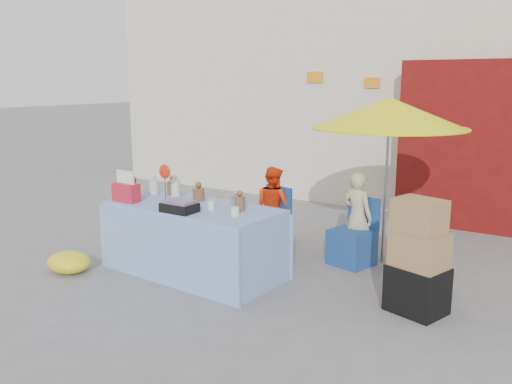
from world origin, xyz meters
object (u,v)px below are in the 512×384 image
Objects in this scene: vendor_orange at (273,207)px; vendor_beige at (357,217)px; chair_left at (268,230)px; chair_right at (352,245)px; market_table at (193,238)px; umbrella at (389,114)px; box_stack at (418,261)px.

vendor_orange is 1.25m from vendor_beige.
vendor_orange is 0.96× the size of vendor_beige.
chair_right is at bearing 14.75° from chair_left.
market_table is at bearing 95.53° from vendor_orange.
umbrella is at bearing -159.72° from vendor_orange.
vendor_beige is at bearing 134.13° from box_stack.
vendor_orange is 2.05m from umbrella.
chair_right is 1.69m from umbrella.
market_table is 1.08× the size of umbrella.
market_table is 2.10m from vendor_beige.
market_table is 1.50m from vendor_orange.
vendor_orange reaches higher than chair_left.
vendor_beige is at bearing 20.92° from chair_left.
box_stack is at bearing -27.66° from chair_right.
vendor_orange is (0.24, 1.47, 0.13)m from market_table.
box_stack is at bearing -8.53° from chair_left.
umbrella is 2.05m from box_stack.
market_table is at bearing -123.43° from chair_right.
vendor_orange is at bearing -171.38° from chair_right.
vendor_orange is 2.63m from box_stack.
vendor_beige is (1.25, 0.13, 0.33)m from chair_left.
box_stack reaches higher than chair_left.
vendor_orange is (-0.00, 0.13, 0.31)m from chair_left.
vendor_beige is (-0.00, 0.13, 0.33)m from chair_right.
market_table reaches higher than chair_left.
vendor_beige is at bearing -165.25° from vendor_orange.
box_stack is at bearing 168.81° from vendor_orange.
chair_right is at bearing 106.46° from vendor_beige.
umbrella is (0.30, 0.28, 1.64)m from chair_right.
vendor_orange is at bearing 84.60° from market_table.
umbrella is (1.55, 0.15, 1.33)m from vendor_orange.
chair_left is at bearing 20.92° from vendor_beige.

